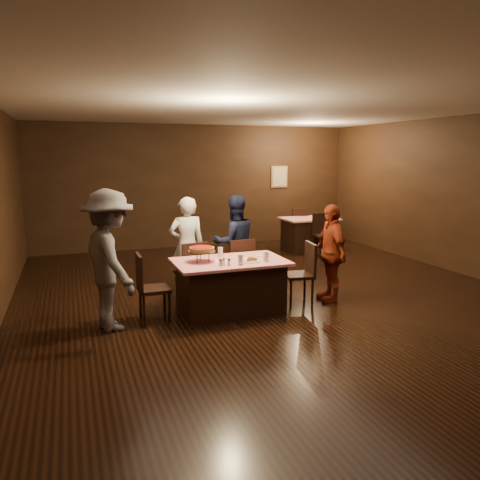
% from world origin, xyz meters
% --- Properties ---
extents(room, '(10.00, 10.04, 3.02)m').
position_xyz_m(room, '(0.00, 0.01, 2.14)').
color(room, black).
rests_on(room, ground).
extents(main_table, '(1.60, 1.00, 0.77)m').
position_xyz_m(main_table, '(-0.92, -0.13, 0.39)').
color(main_table, red).
rests_on(main_table, ground).
extents(back_table, '(1.30, 0.90, 0.77)m').
position_xyz_m(back_table, '(2.37, 3.59, 0.39)').
color(back_table, '#A50B0E').
rests_on(back_table, ground).
extents(chair_far_left, '(0.48, 0.48, 0.95)m').
position_xyz_m(chair_far_left, '(-1.32, 0.62, 0.47)').
color(chair_far_left, black).
rests_on(chair_far_left, ground).
extents(chair_far_right, '(0.43, 0.43, 0.95)m').
position_xyz_m(chair_far_right, '(-0.52, 0.62, 0.47)').
color(chair_far_right, black).
rests_on(chair_far_right, ground).
extents(chair_end_left, '(0.42, 0.42, 0.95)m').
position_xyz_m(chair_end_left, '(-2.02, -0.13, 0.47)').
color(chair_end_left, black).
rests_on(chair_end_left, ground).
extents(chair_end_right, '(0.47, 0.47, 0.95)m').
position_xyz_m(chair_end_right, '(0.18, -0.13, 0.47)').
color(chair_end_right, black).
rests_on(chair_end_right, ground).
extents(chair_back_near, '(0.46, 0.46, 0.95)m').
position_xyz_m(chair_back_near, '(2.37, 2.89, 0.47)').
color(chair_back_near, black).
rests_on(chair_back_near, ground).
extents(chair_back_far, '(0.47, 0.47, 0.95)m').
position_xyz_m(chair_back_far, '(2.37, 4.19, 0.47)').
color(chair_back_far, black).
rests_on(chair_back_far, ground).
extents(diner_white_jacket, '(0.60, 0.41, 1.60)m').
position_xyz_m(diner_white_jacket, '(-1.27, 1.01, 0.80)').
color(diner_white_jacket, white).
rests_on(diner_white_jacket, ground).
extents(diner_navy_hoodie, '(0.80, 0.64, 1.61)m').
position_xyz_m(diner_navy_hoodie, '(-0.44, 1.02, 0.80)').
color(diner_navy_hoodie, '#141932').
rests_on(diner_navy_hoodie, ground).
extents(diner_grey_knit, '(0.97, 1.33, 1.84)m').
position_xyz_m(diner_grey_knit, '(-2.58, -0.21, 0.92)').
color(diner_grey_knit, slate).
rests_on(diner_grey_knit, ground).
extents(diner_red_shirt, '(0.46, 0.93, 1.52)m').
position_xyz_m(diner_red_shirt, '(0.74, -0.12, 0.76)').
color(diner_red_shirt, maroon).
rests_on(diner_red_shirt, ground).
extents(pizza_stand, '(0.38, 0.38, 0.22)m').
position_xyz_m(pizza_stand, '(-1.32, -0.08, 0.95)').
color(pizza_stand, black).
rests_on(pizza_stand, main_table).
extents(plate_with_slice, '(0.25, 0.25, 0.06)m').
position_xyz_m(plate_with_slice, '(-0.67, -0.31, 0.80)').
color(plate_with_slice, white).
rests_on(plate_with_slice, main_table).
extents(plate_empty, '(0.25, 0.25, 0.01)m').
position_xyz_m(plate_empty, '(-0.37, 0.02, 0.78)').
color(plate_empty, white).
rests_on(plate_empty, main_table).
extents(glass_front_left, '(0.08, 0.08, 0.14)m').
position_xyz_m(glass_front_left, '(-0.87, -0.43, 0.84)').
color(glass_front_left, silver).
rests_on(glass_front_left, main_table).
extents(glass_front_right, '(0.08, 0.08, 0.14)m').
position_xyz_m(glass_front_right, '(-0.47, -0.38, 0.84)').
color(glass_front_right, silver).
rests_on(glass_front_right, main_table).
extents(glass_back, '(0.08, 0.08, 0.14)m').
position_xyz_m(glass_back, '(-0.97, 0.17, 0.84)').
color(glass_back, silver).
rests_on(glass_back, main_table).
extents(condiments, '(0.17, 0.10, 0.09)m').
position_xyz_m(condiments, '(-1.10, -0.41, 0.82)').
color(condiments, silver).
rests_on(condiments, main_table).
extents(napkin_center, '(0.19, 0.19, 0.01)m').
position_xyz_m(napkin_center, '(-0.62, -0.13, 0.77)').
color(napkin_center, white).
rests_on(napkin_center, main_table).
extents(napkin_left, '(0.21, 0.21, 0.01)m').
position_xyz_m(napkin_left, '(-1.07, -0.18, 0.77)').
color(napkin_left, white).
rests_on(napkin_left, main_table).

